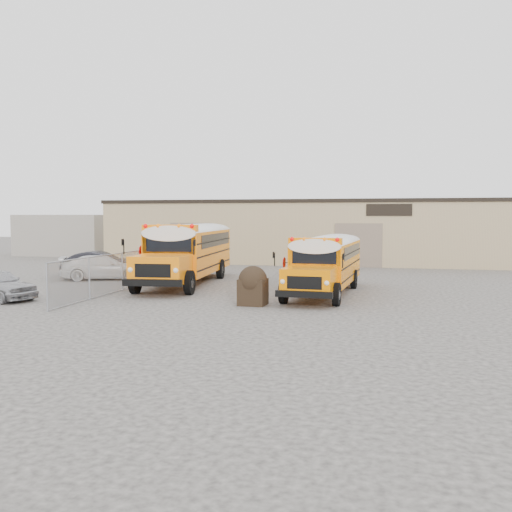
% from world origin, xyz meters
% --- Properties ---
extents(ground, '(120.00, 120.00, 0.00)m').
position_xyz_m(ground, '(0.00, 0.00, 0.00)').
color(ground, '#2F2D2B').
rests_on(ground, ground).
extents(warehouse, '(30.20, 10.20, 4.67)m').
position_xyz_m(warehouse, '(-0.00, 19.99, 2.37)').
color(warehouse, tan).
rests_on(warehouse, ground).
extents(chainlink_fence, '(0.07, 18.07, 1.81)m').
position_xyz_m(chainlink_fence, '(-6.00, 3.00, 0.90)').
color(chainlink_fence, gray).
rests_on(chainlink_fence, ground).
extents(distant_building_left, '(8.00, 6.00, 3.60)m').
position_xyz_m(distant_building_left, '(-22.00, 22.00, 1.80)').
color(distant_building_left, gray).
rests_on(distant_building_left, ground).
extents(school_bus_left, '(3.55, 10.87, 3.13)m').
position_xyz_m(school_bus_left, '(-4.71, 10.21, 1.81)').
color(school_bus_left, orange).
rests_on(school_bus_left, ground).
extents(school_bus_right, '(2.97, 9.09, 2.63)m').
position_xyz_m(school_bus_right, '(3.58, 6.98, 1.52)').
color(school_bus_right, orange).
rests_on(school_bus_right, ground).
extents(tarp_bundle, '(1.14, 1.14, 1.55)m').
position_xyz_m(tarp_bundle, '(0.90, -2.74, 0.79)').
color(tarp_bundle, black).
rests_on(tarp_bundle, ground).
extents(car_white, '(4.91, 3.59, 1.32)m').
position_xyz_m(car_white, '(-9.27, 4.25, 0.66)').
color(car_white, silver).
rests_on(car_white, ground).
extents(car_dark, '(4.54, 2.43, 1.42)m').
position_xyz_m(car_dark, '(-10.41, 6.00, 0.71)').
color(car_dark, black).
rests_on(car_dark, ground).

